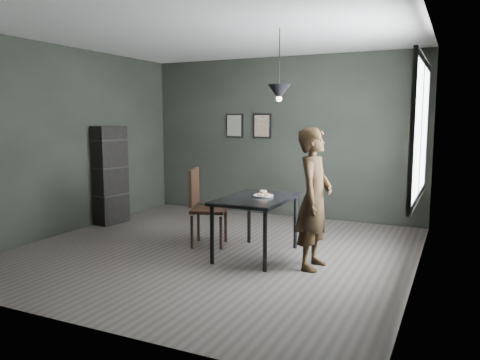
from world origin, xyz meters
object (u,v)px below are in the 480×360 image
at_px(white_plate, 263,196).
at_px(shelf_unit, 110,175).
at_px(pendant_lamp, 279,92).
at_px(wood_chair, 202,202).
at_px(cafe_table, 256,204).
at_px(woman, 314,199).

bearing_deg(white_plate, shelf_unit, 168.67).
height_order(white_plate, pendant_lamp, pendant_lamp).
distance_m(wood_chair, pendant_lamp, 1.83).
relative_size(cafe_table, shelf_unit, 0.75).
relative_size(woman, pendant_lamp, 1.89).
bearing_deg(shelf_unit, woman, -4.46).
bearing_deg(woman, shelf_unit, 78.19).
relative_size(cafe_table, wood_chair, 1.13).
xyz_separation_m(woman, shelf_unit, (-3.71, 0.85, -0.01)).
distance_m(white_plate, shelf_unit, 3.03).
distance_m(cafe_table, wood_chair, 0.89).
height_order(woman, pendant_lamp, pendant_lamp).
bearing_deg(shelf_unit, white_plate, -2.88).
bearing_deg(wood_chair, shelf_unit, 147.89).
height_order(white_plate, woman, woman).
bearing_deg(woman, pendant_lamp, 65.45).
bearing_deg(pendant_lamp, cafe_table, -158.20).
bearing_deg(cafe_table, woman, -11.44).
bearing_deg(cafe_table, white_plate, 60.53).
relative_size(wood_chair, pendant_lamp, 1.22).
height_order(white_plate, wood_chair, wood_chair).
distance_m(cafe_table, pendant_lamp, 1.41).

